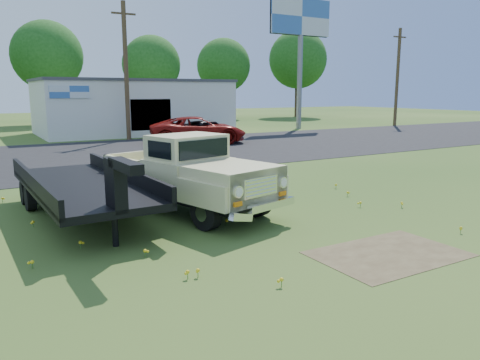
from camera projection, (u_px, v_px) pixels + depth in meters
name	position (u px, v px, depth m)	size (l,w,h in m)	color
ground	(248.00, 228.00, 11.21)	(140.00, 140.00, 0.00)	#2A4D19
asphalt_lot	(95.00, 156.00, 23.90)	(90.00, 14.00, 0.02)	black
dirt_patch_a	(389.00, 254.00, 9.42)	(3.00, 2.00, 0.01)	brown
dirt_patch_b	(122.00, 208.00, 13.17)	(2.20, 1.60, 0.01)	brown
commercial_building	(133.00, 106.00, 36.65)	(14.20, 8.20, 4.15)	silver
billboard	(301.00, 28.00, 39.95)	(6.10, 0.45, 11.05)	slate
utility_pole_mid	(126.00, 70.00, 30.96)	(1.60, 0.30, 9.00)	#453120
utility_pole_east	(397.00, 77.00, 43.95)	(1.60, 0.30, 9.00)	#453120
treeline_d	(47.00, 56.00, 45.24)	(6.72, 6.72, 10.00)	#3B281B
treeline_e	(151.00, 65.00, 49.08)	(6.08, 6.08, 9.04)	#3B281B
treeline_f	(224.00, 66.00, 56.14)	(6.40, 6.40, 9.52)	#3B281B
treeline_g	(298.00, 60.00, 59.69)	(7.36, 7.36, 10.95)	#3B281B
vintage_pickup_truck	(188.00, 173.00, 12.71)	(2.25, 5.78, 2.10)	#C2BC82
flatbed_trailer	(81.00, 181.00, 11.99)	(2.39, 7.17, 1.95)	black
red_pickup	(198.00, 130.00, 29.35)	(2.77, 6.00, 1.67)	maroon
dark_sedan	(207.00, 130.00, 30.35)	(1.75, 4.35, 1.48)	black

